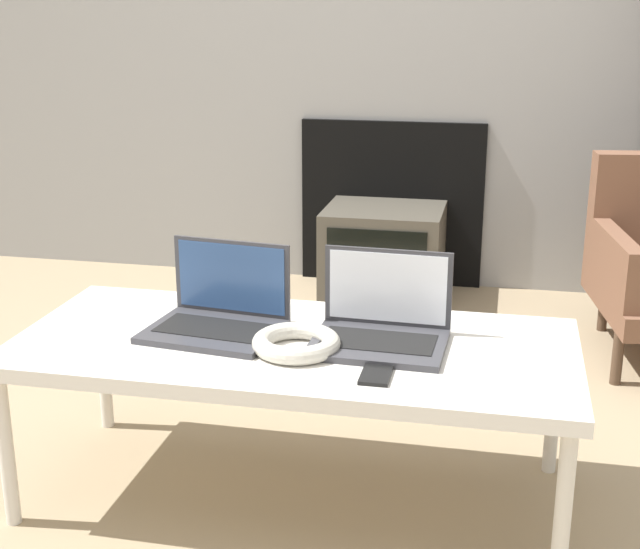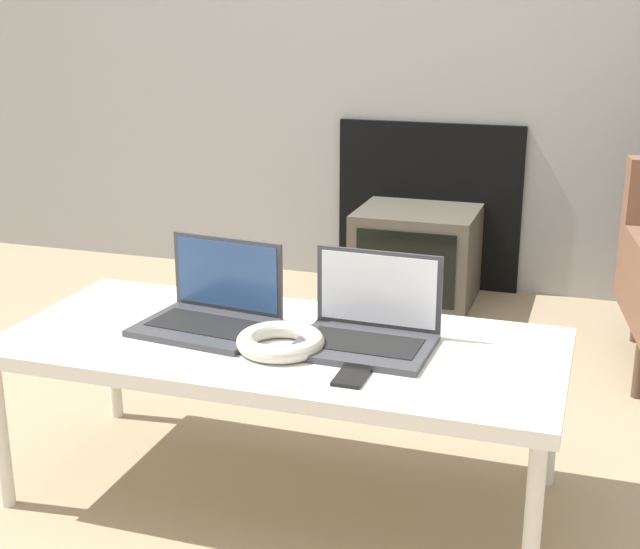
{
  "view_description": "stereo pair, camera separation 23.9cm",
  "coord_description": "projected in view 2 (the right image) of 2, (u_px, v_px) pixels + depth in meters",
  "views": [
    {
      "loc": [
        0.48,
        -1.8,
        1.2
      ],
      "look_at": [
        0.0,
        0.44,
        0.49
      ],
      "focal_mm": 50.0,
      "sensor_mm": 36.0,
      "label": 1
    },
    {
      "loc": [
        0.71,
        -1.73,
        1.2
      ],
      "look_at": [
        0.0,
        0.44,
        0.49
      ],
      "focal_mm": 50.0,
      "sensor_mm": 36.0,
      "label": 2
    }
  ],
  "objects": [
    {
      "name": "ground_plane",
      "position": [
        263.0,
        522.0,
        2.14
      ],
      "size": [
        14.0,
        14.0,
        0.0
      ],
      "primitive_type": "plane",
      "color": "#998466"
    },
    {
      "name": "table",
      "position": [
        282.0,
        352.0,
        2.15
      ],
      "size": [
        1.34,
        0.6,
        0.42
      ],
      "color": "silver",
      "rests_on": "ground_plane"
    },
    {
      "name": "laptop_left",
      "position": [
        212.0,
        309.0,
        2.22
      ],
      "size": [
        0.34,
        0.28,
        0.21
      ],
      "rotation": [
        0.0,
        0.0,
        -0.12
      ],
      "color": "#38383D",
      "rests_on": "table"
    },
    {
      "name": "laptop_right",
      "position": [
        368.0,
        327.0,
        2.1
      ],
      "size": [
        0.32,
        0.26,
        0.21
      ],
      "rotation": [
        0.0,
        0.0,
        -0.03
      ],
      "color": "#38383D",
      "rests_on": "table"
    },
    {
      "name": "headphones",
      "position": [
        280.0,
        342.0,
        2.07
      ],
      "size": [
        0.21,
        0.21,
        0.04
      ],
      "color": "beige",
      "rests_on": "table"
    },
    {
      "name": "phone",
      "position": [
        353.0,
        374.0,
        1.93
      ],
      "size": [
        0.06,
        0.13,
        0.01
      ],
      "color": "black",
      "rests_on": "table"
    },
    {
      "name": "tv",
      "position": [
        416.0,
        255.0,
        3.69
      ],
      "size": [
        0.48,
        0.42,
        0.38
      ],
      "color": "#4C473D",
      "rests_on": "ground_plane"
    }
  ]
}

